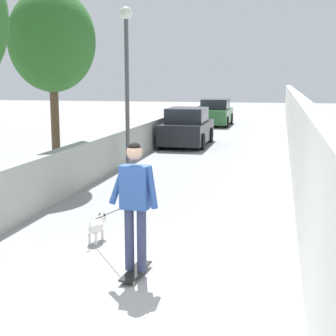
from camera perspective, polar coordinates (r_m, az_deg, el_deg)
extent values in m
plane|color=gray|center=(19.41, 5.99, 2.00)|extent=(80.00, 80.00, 0.00)
cube|color=#999E93|center=(17.91, -3.34, 3.16)|extent=(48.00, 0.30, 1.12)
cube|color=silver|center=(17.18, 14.27, 4.42)|extent=(48.00, 0.30, 2.22)
cylinder|color=brown|center=(13.98, -12.66, 4.90)|extent=(0.23, 0.23, 3.01)
ellipsoid|color=#2D6628|center=(13.96, -13.02, 13.89)|extent=(2.29, 2.29, 2.69)
cylinder|color=#4C4C51|center=(14.67, -4.65, 8.00)|extent=(0.12, 0.12, 4.37)
sphere|color=silver|center=(14.78, -4.78, 17.10)|extent=(0.36, 0.36, 0.36)
cube|color=black|center=(7.16, -3.66, -11.55)|extent=(0.81, 0.26, 0.02)
cylinder|color=beige|center=(7.44, -3.40, -11.04)|extent=(0.06, 0.03, 0.06)
cylinder|color=beige|center=(7.40, -2.36, -11.16)|extent=(0.06, 0.03, 0.06)
cylinder|color=beige|center=(6.96, -5.04, -12.60)|extent=(0.06, 0.03, 0.06)
cylinder|color=beige|center=(6.91, -3.94, -12.75)|extent=(0.06, 0.03, 0.06)
cylinder|color=#333859|center=(7.04, -4.40, -8.04)|extent=(0.14, 0.14, 0.88)
cylinder|color=#333859|center=(6.98, -3.01, -8.18)|extent=(0.14, 0.14, 0.88)
cube|color=#2D5199|center=(6.81, -3.77, -2.19)|extent=(0.25, 0.40, 0.60)
cylinder|color=#2D5199|center=(6.89, -5.64, -1.84)|extent=(0.11, 0.29, 0.58)
cylinder|color=#2D5199|center=(6.73, -1.86, -2.21)|extent=(0.10, 0.18, 0.59)
sphere|color=tan|center=(6.73, -3.82, 1.81)|extent=(0.22, 0.22, 0.22)
sphere|color=black|center=(6.72, -3.83, 2.13)|extent=(0.19, 0.19, 0.19)
ellipsoid|color=white|center=(8.56, -8.19, -6.59)|extent=(0.42, 0.25, 0.22)
sphere|color=white|center=(8.77, -7.48, -5.70)|extent=(0.15, 0.15, 0.15)
cone|color=black|center=(8.76, -7.73, -5.17)|extent=(0.05, 0.05, 0.06)
cone|color=black|center=(8.73, -7.25, -5.22)|extent=(0.05, 0.05, 0.06)
cylinder|color=white|center=(8.75, -8.16, -7.45)|extent=(0.04, 0.04, 0.18)
cylinder|color=white|center=(8.70, -7.44, -7.53)|extent=(0.04, 0.04, 0.18)
cylinder|color=white|center=(8.53, -8.89, -7.93)|extent=(0.04, 0.04, 0.18)
cylinder|color=white|center=(8.48, -8.16, -8.02)|extent=(0.04, 0.04, 0.18)
cylinder|color=white|center=(8.32, -8.93, -6.53)|extent=(0.14, 0.04, 0.13)
cylinder|color=black|center=(7.69, -6.22, -4.94)|extent=(1.28, 1.08, 0.66)
cube|color=black|center=(20.77, 2.16, 4.13)|extent=(3.87, 1.70, 0.80)
cube|color=#262B33|center=(20.71, 2.17, 6.00)|extent=(2.01, 1.50, 0.60)
cylinder|color=black|center=(22.12, 0.70, 3.87)|extent=(0.64, 0.22, 0.64)
cylinder|color=black|center=(21.85, 4.77, 3.76)|extent=(0.64, 0.22, 0.64)
cylinder|color=black|center=(19.79, -0.73, 3.14)|extent=(0.64, 0.22, 0.64)
cylinder|color=black|center=(19.49, 3.80, 3.01)|extent=(0.64, 0.22, 0.64)
cube|color=#336B38|center=(29.89, 5.39, 5.91)|extent=(3.95, 1.70, 0.80)
cube|color=#262B33|center=(29.85, 5.41, 7.21)|extent=(2.05, 1.50, 0.60)
cylinder|color=black|center=(31.23, 4.23, 5.66)|extent=(0.64, 0.22, 0.64)
cylinder|color=black|center=(31.04, 7.13, 5.58)|extent=(0.64, 0.22, 0.64)
cylinder|color=black|center=(28.81, 3.51, 5.30)|extent=(0.64, 0.22, 0.64)
cylinder|color=black|center=(28.61, 6.65, 5.22)|extent=(0.64, 0.22, 0.64)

